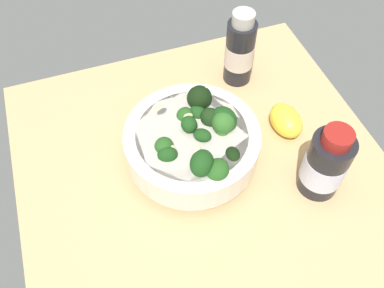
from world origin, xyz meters
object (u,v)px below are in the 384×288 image
at_px(bowl_of_broccoli, 194,142).
at_px(bottle_tall, 325,164).
at_px(lemon_wedge, 286,120).
at_px(bottle_short, 240,51).

xyz_separation_m(bowl_of_broccoli, bottle_tall, (0.11, 0.17, 0.01)).
bearing_deg(bowl_of_broccoli, bottle_tall, 56.05).
relative_size(bowl_of_broccoli, bottle_tall, 1.60).
bearing_deg(bowl_of_broccoli, lemon_wedge, 92.34).
bearing_deg(bottle_short, bottle_tall, 5.65).
bearing_deg(bowl_of_broccoli, bottle_short, 136.97).
bearing_deg(bottle_tall, bowl_of_broccoli, -123.95).
xyz_separation_m(lemon_wedge, bottle_short, (-0.14, -0.03, 0.04)).
relative_size(lemon_wedge, bottle_tall, 0.54).
relative_size(lemon_wedge, bottle_short, 0.49).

